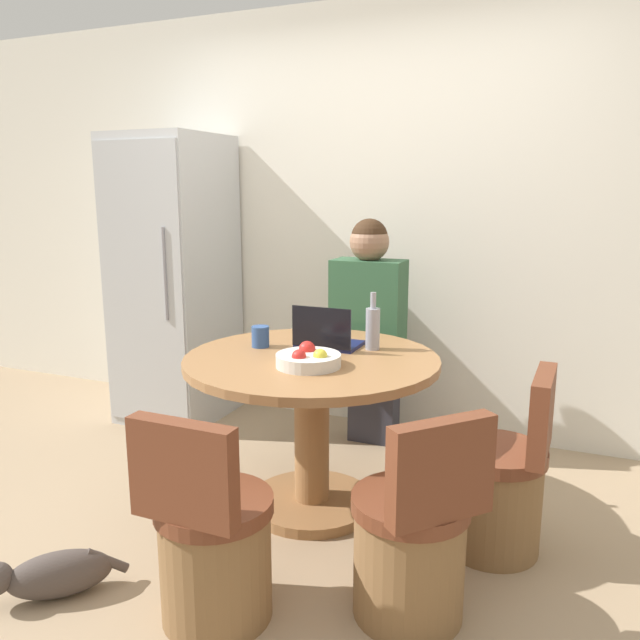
{
  "coord_description": "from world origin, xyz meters",
  "views": [
    {
      "loc": [
        1.17,
        -2.18,
        1.5
      ],
      "look_at": [
        0.07,
        0.45,
        0.9
      ],
      "focal_mm": 35.0,
      "sensor_mm": 36.0,
      "label": 1
    }
  ],
  "objects_px": {
    "chair_near_right_corner": "(412,546)",
    "cat": "(52,574)",
    "dining_table": "(312,404)",
    "bottle": "(373,327)",
    "chair_near_camera": "(212,548)",
    "fruit_bowl": "(308,359)",
    "chair_right_side": "(498,488)",
    "person_seated": "(370,323)",
    "laptop": "(327,339)",
    "refrigerator": "(174,280)"
  },
  "relations": [
    {
      "from": "person_seated",
      "to": "cat",
      "type": "distance_m",
      "value": 2.02
    },
    {
      "from": "chair_near_camera",
      "to": "bottle",
      "type": "xyz_separation_m",
      "value": [
        0.22,
        1.09,
        0.58
      ]
    },
    {
      "from": "chair_near_right_corner",
      "to": "chair_right_side",
      "type": "bearing_deg",
      "value": -159.46
    },
    {
      "from": "laptop",
      "to": "fruit_bowl",
      "type": "height_order",
      "value": "laptop"
    },
    {
      "from": "dining_table",
      "to": "bottle",
      "type": "height_order",
      "value": "bottle"
    },
    {
      "from": "chair_near_right_corner",
      "to": "chair_near_camera",
      "type": "distance_m",
      "value": 0.7
    },
    {
      "from": "chair_near_right_corner",
      "to": "cat",
      "type": "bearing_deg",
      "value": -29.37
    },
    {
      "from": "chair_near_camera",
      "to": "person_seated",
      "type": "relative_size",
      "value": 0.59
    },
    {
      "from": "refrigerator",
      "to": "laptop",
      "type": "xyz_separation_m",
      "value": [
        1.34,
        -0.66,
        -0.12
      ]
    },
    {
      "from": "person_seated",
      "to": "fruit_bowl",
      "type": "distance_m",
      "value": 0.97
    },
    {
      "from": "chair_right_side",
      "to": "cat",
      "type": "bearing_deg",
      "value": -55.4
    },
    {
      "from": "dining_table",
      "to": "fruit_bowl",
      "type": "xyz_separation_m",
      "value": [
        0.05,
        -0.16,
        0.26
      ]
    },
    {
      "from": "chair_near_right_corner",
      "to": "person_seated",
      "type": "distance_m",
      "value": 1.59
    },
    {
      "from": "bottle",
      "to": "cat",
      "type": "relative_size",
      "value": 0.67
    },
    {
      "from": "refrigerator",
      "to": "chair_right_side",
      "type": "distance_m",
      "value": 2.44
    },
    {
      "from": "person_seated",
      "to": "laptop",
      "type": "relative_size",
      "value": 4.56
    },
    {
      "from": "laptop",
      "to": "cat",
      "type": "bearing_deg",
      "value": 61.52
    },
    {
      "from": "dining_table",
      "to": "person_seated",
      "type": "bearing_deg",
      "value": 88.74
    },
    {
      "from": "chair_near_camera",
      "to": "cat",
      "type": "bearing_deg",
      "value": 12.7
    },
    {
      "from": "chair_right_side",
      "to": "fruit_bowl",
      "type": "relative_size",
      "value": 2.81
    },
    {
      "from": "chair_near_right_corner",
      "to": "chair_right_side",
      "type": "height_order",
      "value": "same"
    },
    {
      "from": "chair_right_side",
      "to": "laptop",
      "type": "xyz_separation_m",
      "value": [
        -0.85,
        0.19,
        0.52
      ]
    },
    {
      "from": "chair_near_camera",
      "to": "laptop",
      "type": "height_order",
      "value": "laptop"
    },
    {
      "from": "chair_right_side",
      "to": "person_seated",
      "type": "bearing_deg",
      "value": -133.11
    },
    {
      "from": "chair_near_camera",
      "to": "fruit_bowl",
      "type": "relative_size",
      "value": 2.81
    },
    {
      "from": "chair_near_right_corner",
      "to": "person_seated",
      "type": "xyz_separation_m",
      "value": [
        -0.62,
        1.39,
        0.47
      ]
    },
    {
      "from": "chair_near_camera",
      "to": "cat",
      "type": "height_order",
      "value": "chair_near_camera"
    },
    {
      "from": "bottle",
      "to": "dining_table",
      "type": "bearing_deg",
      "value": -133.49
    },
    {
      "from": "cat",
      "to": "refrigerator",
      "type": "bearing_deg",
      "value": -111.76
    },
    {
      "from": "dining_table",
      "to": "bottle",
      "type": "bearing_deg",
      "value": 46.51
    },
    {
      "from": "chair_near_camera",
      "to": "fruit_bowl",
      "type": "bearing_deg",
      "value": -94.45
    },
    {
      "from": "laptop",
      "to": "dining_table",
      "type": "bearing_deg",
      "value": 87.93
    },
    {
      "from": "chair_near_right_corner",
      "to": "cat",
      "type": "distance_m",
      "value": 1.34
    },
    {
      "from": "chair_right_side",
      "to": "fruit_bowl",
      "type": "bearing_deg",
      "value": -78.95
    },
    {
      "from": "dining_table",
      "to": "chair_near_camera",
      "type": "xyz_separation_m",
      "value": [
        -0.01,
        -0.86,
        -0.25
      ]
    },
    {
      "from": "chair_right_side",
      "to": "bottle",
      "type": "height_order",
      "value": "bottle"
    },
    {
      "from": "chair_right_side",
      "to": "cat",
      "type": "distance_m",
      "value": 1.79
    },
    {
      "from": "fruit_bowl",
      "to": "chair_near_camera",
      "type": "bearing_deg",
      "value": -94.86
    },
    {
      "from": "chair_right_side",
      "to": "bottle",
      "type": "xyz_separation_m",
      "value": [
        -0.64,
        0.25,
        0.58
      ]
    },
    {
      "from": "chair_near_right_corner",
      "to": "bottle",
      "type": "xyz_separation_m",
      "value": [
        -0.42,
        0.81,
        0.58
      ]
    },
    {
      "from": "fruit_bowl",
      "to": "bottle",
      "type": "height_order",
      "value": "bottle"
    },
    {
      "from": "chair_right_side",
      "to": "person_seated",
      "type": "height_order",
      "value": "person_seated"
    },
    {
      "from": "chair_right_side",
      "to": "chair_near_camera",
      "type": "bearing_deg",
      "value": -44.53
    },
    {
      "from": "refrigerator",
      "to": "fruit_bowl",
      "type": "height_order",
      "value": "refrigerator"
    },
    {
      "from": "refrigerator",
      "to": "person_seated",
      "type": "bearing_deg",
      "value": -1.0
    },
    {
      "from": "chair_right_side",
      "to": "cat",
      "type": "height_order",
      "value": "chair_right_side"
    },
    {
      "from": "chair_near_right_corner",
      "to": "bottle",
      "type": "height_order",
      "value": "bottle"
    },
    {
      "from": "dining_table",
      "to": "bottle",
      "type": "xyz_separation_m",
      "value": [
        0.22,
        0.23,
        0.34
      ]
    },
    {
      "from": "dining_table",
      "to": "chair_near_right_corner",
      "type": "xyz_separation_m",
      "value": [
        0.63,
        -0.58,
        -0.25
      ]
    },
    {
      "from": "person_seated",
      "to": "cat",
      "type": "bearing_deg",
      "value": 70.31
    }
  ]
}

